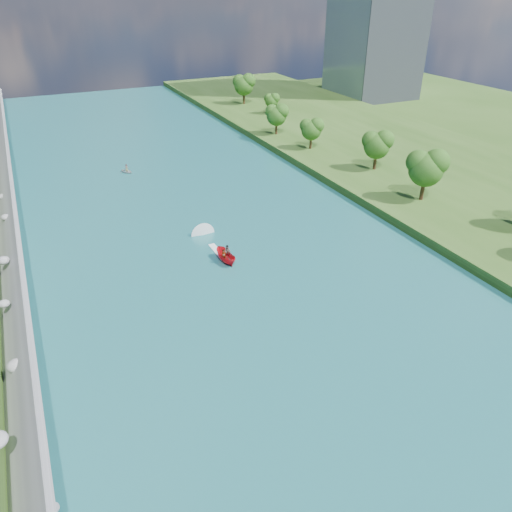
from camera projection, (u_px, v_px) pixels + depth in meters
ground at (276, 324)px, 55.01m from camera, size 260.00×260.00×0.00m
river_water at (212, 246)px, 70.77m from camera, size 55.00×240.00×0.10m
berm_east at (472, 187)px, 88.87m from camera, size 44.00×240.00×1.50m
riprap_bank at (12, 282)px, 59.11m from camera, size 4.16×236.00×4.21m
trees_east at (398, 152)px, 88.81m from camera, size 16.34×140.12×11.52m
motorboat at (222, 252)px, 67.64m from camera, size 3.60×18.98×2.09m
raft at (127, 171)px, 97.23m from camera, size 3.05×3.38×1.63m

